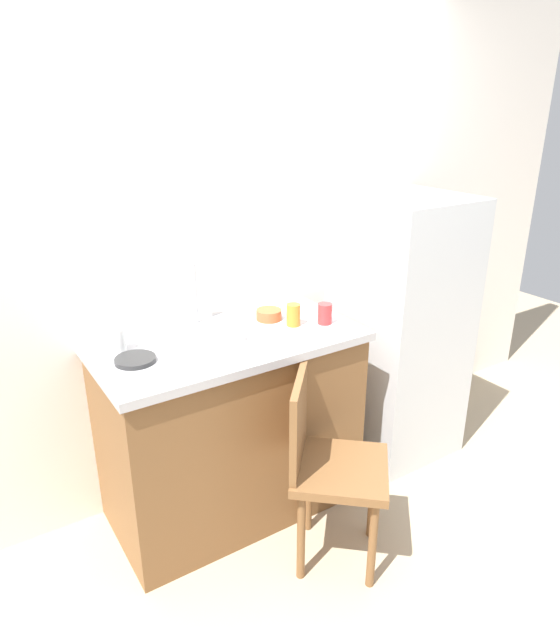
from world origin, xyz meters
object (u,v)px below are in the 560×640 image
Objects in this scene: chair at (327,463)px; cup_orange at (293,315)px; refrigerator at (398,328)px; terracotta_bowl at (269,315)px; dish_tray at (207,335)px; cup_white at (118,340)px; cup_red at (325,314)px; hotplate at (135,360)px.

cup_orange reaches higher than chair.
terracotta_bowl is (-0.80, 0.10, 0.22)m from refrigerator.
refrigerator reaches higher than terracotta_bowl.
dish_tray is 2.65× the size of cup_white.
cup_white is (-0.74, 0.03, 0.03)m from terracotta_bowl.
hotplate is at bearing 174.71° from cup_red.
hotplate is at bearing -173.54° from dish_tray.
cup_orange is (-0.74, -0.03, 0.25)m from refrigerator.
cup_orange is (0.78, -0.02, 0.04)m from hotplate.
cup_red is (0.57, -0.12, 0.03)m from dish_tray.
refrigerator is at bearing 2.05° from cup_orange.
terracotta_bowl is 0.73m from hotplate.
dish_tray is 0.43m from cup_orange.
cup_red is 0.95× the size of cup_white.
chair is 3.18× the size of dish_tray.
refrigerator reaches higher than hotplate.
cup_white reaches higher than cup_red.
refrigerator is at bearing -1.78° from dish_tray.
refrigerator is 1.57m from cup_white.
cup_orange reaches higher than cup_white.
chair is 8.83× the size of cup_red.
refrigerator is 1.53m from hotplate.
cup_orange is at bearing 24.27° from chair.
hotplate is (-0.62, 0.51, 0.45)m from chair.
cup_orange reaches higher than terracotta_bowl.
refrigerator is 0.65m from cup_red.
chair is 0.77m from dish_tray.
terracotta_bowl is 0.14m from cup_orange.
refrigerator is 0.83m from terracotta_bowl.
refrigerator is 5.31× the size of dish_tray.
chair is at bearing -107.49° from cup_orange.
cup_red reaches higher than dish_tray.
terracotta_bowl is at bearing 136.20° from cup_red.
refrigerator is 1.06m from chair.
terracotta_bowl is 1.16× the size of cup_orange.
refrigerator reaches higher than cup_red.
dish_tray is (-1.17, 0.04, 0.22)m from refrigerator.
dish_tray is at bearing 171.65° from cup_orange.
chair is at bearing -124.72° from cup_red.
dish_tray is at bearing -169.75° from terracotta_bowl.
cup_orange is 1.07× the size of cup_red.
chair is 5.24× the size of hotplate.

